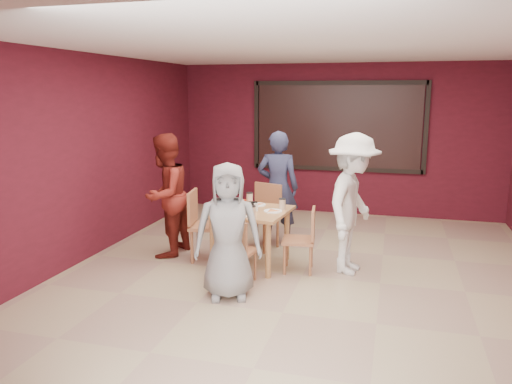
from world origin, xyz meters
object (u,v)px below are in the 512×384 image
(diner_front, at_px, (228,231))
(dining_table, at_px, (251,217))
(chair_left, at_px, (202,221))
(chair_right, at_px, (304,236))
(diner_back, at_px, (278,188))
(chair_back, at_px, (263,212))
(diner_left, at_px, (165,195))
(diner_right, at_px, (353,204))
(chair_front, at_px, (235,248))

(diner_front, bearing_deg, dining_table, 73.88)
(diner_front, bearing_deg, chair_left, 105.08)
(chair_right, distance_m, diner_back, 1.36)
(chair_left, bearing_deg, dining_table, -1.61)
(chair_back, distance_m, diner_back, 0.45)
(chair_left, relative_size, chair_right, 1.16)
(diner_left, height_order, diner_right, diner_right)
(chair_front, distance_m, diner_left, 1.59)
(chair_back, height_order, chair_left, chair_left)
(diner_left, bearing_deg, dining_table, 91.20)
(chair_right, bearing_deg, chair_front, -136.08)
(chair_front, distance_m, diner_front, 0.47)
(dining_table, relative_size, chair_right, 1.25)
(chair_front, relative_size, diner_front, 0.53)
(chair_back, relative_size, diner_right, 0.53)
(chair_back, distance_m, diner_left, 1.46)
(chair_front, bearing_deg, diner_back, 87.32)
(diner_back, bearing_deg, chair_left, 46.81)
(dining_table, relative_size, chair_front, 1.29)
(dining_table, relative_size, chair_left, 1.08)
(dining_table, relative_size, diner_left, 0.60)
(chair_front, bearing_deg, diner_right, 32.93)
(chair_right, distance_m, diner_right, 0.74)
(dining_table, xyz_separation_m, chair_left, (-0.70, 0.02, -0.11))
(dining_table, xyz_separation_m, diner_front, (0.05, -1.09, 0.10))
(chair_back, distance_m, chair_right, 1.16)
(chair_left, bearing_deg, chair_back, 49.73)
(chair_back, height_order, diner_right, diner_right)
(chair_front, distance_m, diner_right, 1.59)
(chair_back, distance_m, diner_right, 1.56)
(dining_table, bearing_deg, chair_right, -5.00)
(diner_front, bearing_deg, chair_front, 75.72)
(diner_back, bearing_deg, diner_left, 29.97)
(chair_front, relative_size, diner_right, 0.45)
(diner_front, distance_m, diner_left, 1.77)
(chair_left, bearing_deg, diner_right, 2.06)
(diner_front, bearing_deg, diner_back, 69.54)
(dining_table, height_order, chair_back, chair_back)
(chair_right, bearing_deg, diner_right, 14.95)
(diner_right, bearing_deg, diner_left, 101.09)
(dining_table, height_order, diner_left, diner_left)
(chair_left, bearing_deg, chair_front, -46.42)
(chair_left, distance_m, diner_right, 2.04)
(chair_right, bearing_deg, dining_table, 175.00)
(chair_front, bearing_deg, chair_back, 92.33)
(chair_right, relative_size, diner_front, 0.54)
(chair_front, relative_size, chair_right, 0.97)
(chair_back, distance_m, chair_left, 1.02)
(diner_front, height_order, diner_back, diner_back)
(chair_left, distance_m, diner_back, 1.37)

